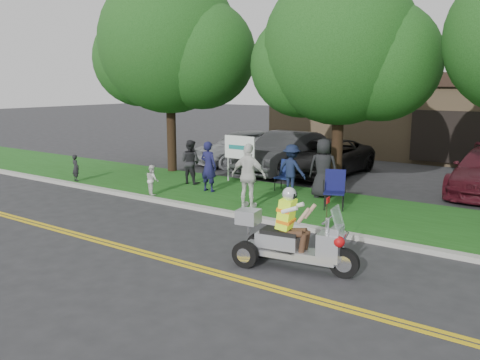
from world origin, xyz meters
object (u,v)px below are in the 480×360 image
Objects in this scene: lawn_chair_b at (335,187)px; parked_car_far_left at (243,147)px; spectator_adult_mid at (190,162)px; parked_car_left at (285,153)px; lawn_chair_a at (286,173)px; spectator_adult_left at (209,166)px; trike_scooter at (290,241)px; parked_car_mid at (325,158)px; spectator_adult_right at (249,176)px.

parked_car_far_left is at bearing 121.02° from lawn_chair_b.
parked_car_left reaches higher than spectator_adult_mid.
lawn_chair_a is 2.54m from spectator_adult_left.
trike_scooter is 0.54× the size of parked_car_far_left.
trike_scooter is 0.50× the size of parked_car_left.
trike_scooter is 2.30× the size of lawn_chair_b.
lawn_chair_b is 0.66× the size of spectator_adult_left.
trike_scooter is 0.49× the size of parked_car_mid.
spectator_adult_mid is at bearing -56.02° from parked_car_far_left.
spectator_adult_right is at bearing 155.37° from spectator_adult_left.
spectator_adult_left is 1.07× the size of spectator_adult_mid.
parked_car_mid is (2.85, 4.72, -0.17)m from spectator_adult_mid.
spectator_adult_left is at bearing 149.66° from spectator_adult_mid.
parked_car_far_left is 0.93× the size of parked_car_left.
lawn_chair_b is at bearing -60.36° from parked_car_mid.
spectator_adult_left is 1.46m from spectator_adult_mid.
parked_car_far_left is at bearing -65.56° from spectator_adult_left.
spectator_adult_right reaches higher than spectator_adult_mid.
spectator_adult_mid is 5.51m from parked_car_mid.
spectator_adult_mid is at bearing 155.40° from lawn_chair_b.
spectator_adult_left is (-5.51, 4.29, 0.35)m from trike_scooter.
trike_scooter is at bearing -56.91° from parked_car_left.
parked_car_left is at bearing -90.34° from spectator_adult_left.
lawn_chair_a is 3.42m from spectator_adult_mid.
parked_car_mid is (1.53, 5.34, -0.22)m from spectator_adult_left.
lawn_chair_b is 0.21× the size of parked_car_mid.
spectator_adult_left is (-1.94, -1.61, 0.25)m from lawn_chair_a.
lawn_chair_b is 4.30m from spectator_adult_left.
parked_car_left is (-1.95, 3.25, 0.16)m from lawn_chair_a.
parked_car_far_left is at bearing 165.50° from parked_car_left.
parked_car_mid reaches higher than lawn_chair_a.
parked_car_mid is (-0.75, 6.37, -0.31)m from spectator_adult_right.
trike_scooter is 4.76m from lawn_chair_b.
spectator_adult_right is at bearing -83.70° from lawn_chair_a.
parked_car_left is (-0.01, 4.86, -0.10)m from spectator_adult_left.
lawn_chair_b is 0.60× the size of spectator_adult_right.
trike_scooter is 12.83m from parked_car_far_left.
parked_car_left reaches higher than parked_car_mid.
lawn_chair_a is at bearing 112.04° from trike_scooter.
spectator_adult_right is at bearing 150.46° from spectator_adult_mid.
spectator_adult_right is 8.27m from parked_car_far_left.
spectator_adult_right reaches higher than parked_car_mid.
trike_scooter is at bearing -31.22° from parked_car_far_left.
trike_scooter reaches higher than lawn_chair_a.
lawn_chair_a is 0.20× the size of parked_car_mid.
lawn_chair_a is 6.08m from parked_car_far_left.
parked_car_left is (-5.52, 9.16, 0.25)m from trike_scooter.
parked_car_left reaches higher than lawn_chair_a.
trike_scooter is at bearing -66.64° from parked_car_mid.
spectator_adult_left is 0.35× the size of parked_car_far_left.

